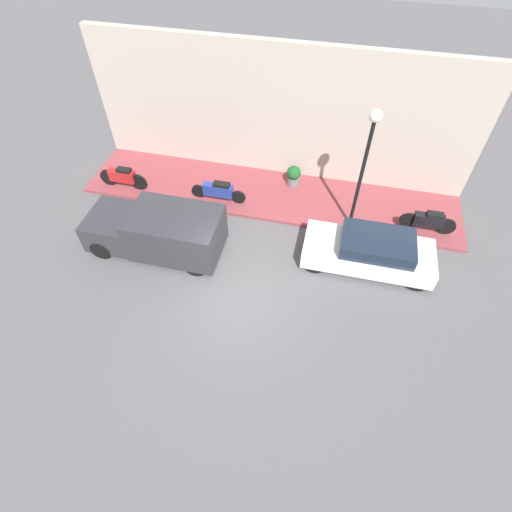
{
  "coord_description": "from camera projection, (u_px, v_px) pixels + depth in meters",
  "views": [
    {
      "loc": [
        -6.94,
        -2.23,
        10.1
      ],
      "look_at": [
        1.22,
        -0.33,
        0.6
      ],
      "focal_mm": 28.0,
      "sensor_mm": 36.0,
      "label": 1
    }
  ],
  "objects": [
    {
      "name": "delivery_van",
      "position": [
        157.0,
        231.0,
        13.08
      ],
      "size": [
        1.87,
        4.48,
        1.62
      ],
      "color": "#2D2D33",
      "rests_on": "ground_plane"
    },
    {
      "name": "ground_plane",
      "position": [
        237.0,
        296.0,
        12.38
      ],
      "size": [
        60.0,
        60.0,
        0.0
      ],
      "primitive_type": "plane",
      "color": "#514F51"
    },
    {
      "name": "sidewalk",
      "position": [
        269.0,
        194.0,
        15.51
      ],
      "size": [
        2.9,
        14.31,
        0.11
      ],
      "color": "brown",
      "rests_on": "ground_plane"
    },
    {
      "name": "building_facade",
      "position": [
        280.0,
        114.0,
        14.67
      ],
      "size": [
        0.3,
        14.31,
        5.11
      ],
      "color": "#B2A899",
      "rests_on": "ground_plane"
    },
    {
      "name": "potted_plant",
      "position": [
        294.0,
        175.0,
        15.53
      ],
      "size": [
        0.55,
        0.55,
        0.81
      ],
      "color": "slate",
      "rests_on": "sidewalk"
    },
    {
      "name": "motorcycle_red",
      "position": [
        123.0,
        177.0,
        15.38
      ],
      "size": [
        0.3,
        1.92,
        0.87
      ],
      "color": "#B21E1E",
      "rests_on": "sidewalk"
    },
    {
      "name": "motorcycle_black",
      "position": [
        429.0,
        221.0,
        13.78
      ],
      "size": [
        0.3,
        1.89,
        0.83
      ],
      "color": "black",
      "rests_on": "sidewalk"
    },
    {
      "name": "streetlamp",
      "position": [
        368.0,
        148.0,
        12.0
      ],
      "size": [
        0.39,
        0.39,
        4.39
      ],
      "color": "black",
      "rests_on": "sidewalk"
    },
    {
      "name": "parked_car",
      "position": [
        370.0,
        251.0,
        12.81
      ],
      "size": [
        1.69,
        4.13,
        1.23
      ],
      "color": "silver",
      "rests_on": "ground_plane"
    },
    {
      "name": "motorcycle_blue",
      "position": [
        218.0,
        191.0,
        14.9
      ],
      "size": [
        0.3,
        2.1,
        0.8
      ],
      "color": "navy",
      "rests_on": "sidewalk"
    }
  ]
}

